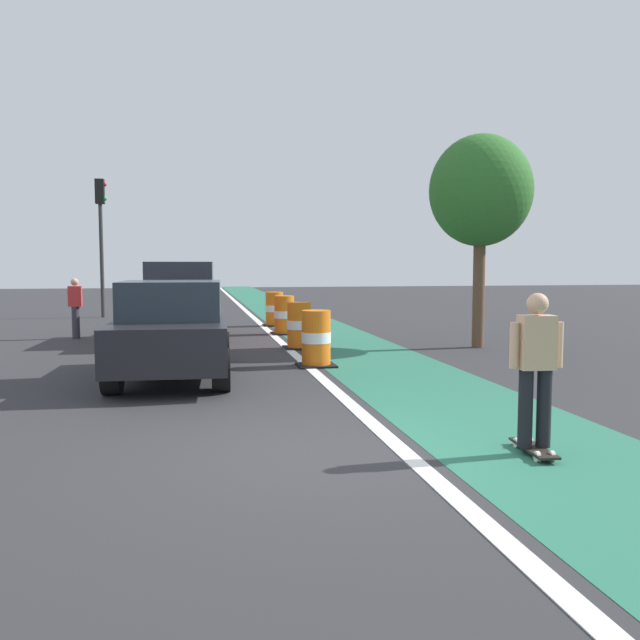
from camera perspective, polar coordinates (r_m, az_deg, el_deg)
ground_plane at (r=7.06m, az=-0.19°, el=-11.46°), size 100.00×100.00×0.00m
bike_lane_strip at (r=19.11m, az=0.22°, el=-1.08°), size 2.50×80.00×0.01m
lane_divider_stripe at (r=18.88m, az=-4.25°, el=-1.16°), size 0.20×80.00×0.01m
skateboarder_on_lane at (r=7.17m, az=18.18°, el=-3.97°), size 0.57×0.82×1.69m
parked_sedan_nearest at (r=11.55m, az=-12.62°, el=-0.97°), size 2.07×4.18×1.70m
parked_suv_second at (r=17.50m, az=-11.88°, el=1.66°), size 2.06×4.67×2.04m
traffic_barrel_front at (r=12.78m, az=-0.34°, el=-1.65°), size 0.73×0.73×1.09m
traffic_barrel_mid at (r=15.47m, az=-1.81°, el=-0.52°), size 0.73×0.73×1.09m
traffic_barrel_back at (r=18.65m, az=-3.12°, el=0.39°), size 0.73×0.73×1.09m
traffic_barrel_far at (r=21.17m, az=-3.97°, el=0.92°), size 0.73×0.73×1.09m
traffic_light_corner at (r=25.87m, az=-18.44°, el=7.98°), size 0.41×0.32×5.10m
pedestrian_crossing at (r=18.64m, az=-20.42°, el=1.12°), size 0.34×0.20×1.61m
street_tree_sidewalk at (r=16.12m, az=13.74°, el=10.72°), size 2.40×2.40×5.00m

